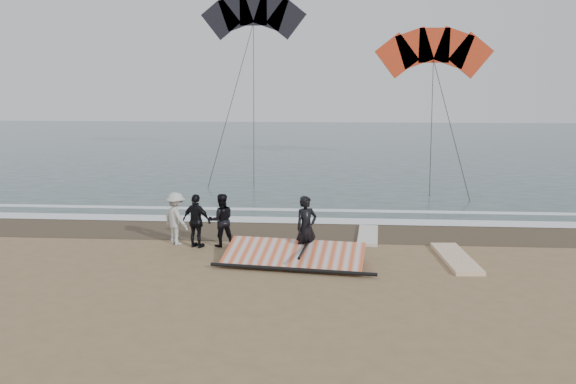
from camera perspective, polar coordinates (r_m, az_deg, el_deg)
name	(u,v)px	position (r m, az deg, el deg)	size (l,w,h in m)	color
ground	(338,278)	(14.26, 5.14, -8.68)	(120.00, 120.00, 0.00)	#8C704C
sea	(331,143)	(46.69, 4.44, 4.94)	(120.00, 54.00, 0.02)	#233838
wet_sand	(336,232)	(18.57, 4.90, -4.03)	(120.00, 2.80, 0.01)	#4C3D2B
foam_near	(335,221)	(19.92, 4.85, -2.94)	(120.00, 0.90, 0.01)	white
foam_far	(335,210)	(21.57, 4.79, -1.87)	(120.00, 0.45, 0.01)	white
man_main	(306,228)	(15.51, 1.87, -3.63)	(0.64, 0.42, 1.77)	black
board_white	(456,258)	(16.25, 16.68, -6.45)	(0.76, 2.70, 0.11)	white
board_cream	(368,235)	(18.10, 8.13, -4.36)	(0.61, 2.30, 0.10)	silver
trio_cluster	(196,220)	(16.98, -9.35, -2.79)	(2.45, 1.21, 1.61)	black
sail_rig	(292,255)	(15.34, 0.38, -6.46)	(4.32, 2.16, 0.50)	black
kite_red	(434,55)	(34.93, 14.58, 13.28)	(7.72, 5.71, 12.79)	red
kite_dark	(253,19)	(37.87, -3.53, 17.14)	(7.66, 6.08, 14.76)	black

